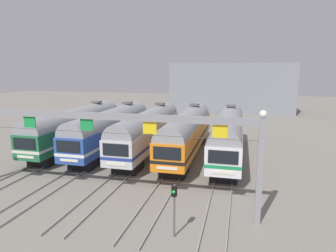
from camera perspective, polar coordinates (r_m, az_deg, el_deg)
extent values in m
plane|color=gray|center=(34.03, -3.71, -5.02)|extent=(160.00, 160.00, 0.00)
cube|color=gray|center=(52.77, -8.02, 0.67)|extent=(0.07, 70.00, 0.15)
cube|color=gray|center=(52.26, -6.56, 0.61)|extent=(0.07, 70.00, 0.15)
cube|color=gray|center=(51.32, -3.47, 0.47)|extent=(0.07, 70.00, 0.15)
cube|color=gray|center=(50.92, -1.93, 0.41)|extent=(0.07, 70.00, 0.15)
cube|color=gray|center=(50.22, 1.31, 0.26)|extent=(0.07, 70.00, 0.15)
cube|color=gray|center=(49.93, 2.92, 0.19)|extent=(0.07, 70.00, 0.15)
cube|color=gray|center=(49.48, 6.27, 0.04)|extent=(0.07, 70.00, 0.15)
cube|color=gray|center=(49.32, 7.92, -0.04)|extent=(0.07, 70.00, 0.15)
cube|color=gray|center=(49.12, 11.34, -0.19)|extent=(0.07, 70.00, 0.15)
cube|color=gray|center=(49.08, 13.01, -0.26)|extent=(0.07, 70.00, 0.15)
cube|color=#236B42|center=(37.04, -16.80, -0.62)|extent=(2.85, 18.00, 2.35)
cube|color=silver|center=(37.11, -16.78, -1.16)|extent=(2.88, 18.02, 0.28)
cylinder|color=gray|center=(36.84, -16.90, 1.17)|extent=(2.74, 17.64, 2.74)
cube|color=black|center=(29.73, -25.65, -3.06)|extent=(2.28, 0.06, 1.03)
cube|color=silver|center=(30.03, -25.46, -5.33)|extent=(1.71, 0.05, 0.24)
cube|color=black|center=(32.33, -22.30, -5.72)|extent=(2.28, 2.60, 1.05)
cube|color=black|center=(42.80, -12.43, -1.23)|extent=(2.28, 2.60, 1.05)
cube|color=#4C4C51|center=(41.00, -13.45, 4.46)|extent=(1.10, 1.10, 0.20)
cube|color=#284C9E|center=(35.04, -10.61, -0.98)|extent=(2.85, 18.00, 2.35)
cube|color=white|center=(35.11, -10.59, -1.54)|extent=(2.88, 18.02, 0.28)
cylinder|color=gray|center=(34.82, -10.68, 0.91)|extent=(2.74, 17.64, 2.74)
cube|color=black|center=(27.20, -18.47, -3.76)|extent=(2.28, 0.06, 1.03)
cube|color=silver|center=(27.52, -18.31, -6.22)|extent=(1.71, 0.05, 0.24)
cube|color=black|center=(30.02, -15.46, -6.54)|extent=(2.28, 2.60, 1.05)
cube|color=black|center=(41.08, -6.93, -1.56)|extent=(2.28, 2.60, 1.05)
cube|color=#4C4C51|center=(39.20, -7.73, 4.38)|extent=(1.10, 1.10, 0.20)
cube|color=silver|center=(33.49, -3.76, -1.36)|extent=(2.85, 18.00, 2.35)
cube|color=navy|center=(33.57, -3.75, -1.95)|extent=(2.88, 18.02, 0.28)
cylinder|color=gray|center=(33.27, -3.79, 0.62)|extent=(2.74, 17.64, 2.74)
cube|color=black|center=(25.17, -9.96, -4.51)|extent=(2.28, 0.06, 1.03)
cube|color=silver|center=(25.52, -9.87, -7.15)|extent=(1.71, 0.05, 0.24)
cube|color=black|center=(28.20, -7.59, -7.36)|extent=(2.28, 2.60, 1.05)
cube|color=black|center=(39.77, -1.01, -1.89)|extent=(2.28, 2.60, 1.05)
cube|color=#4C4C51|center=(37.83, -1.52, 4.25)|extent=(1.10, 1.10, 0.20)
cube|color=orange|center=(32.47, 3.64, -1.75)|extent=(2.85, 18.00, 2.35)
cube|color=black|center=(32.55, 3.63, -2.35)|extent=(2.88, 18.02, 0.28)
cylinder|color=gray|center=(32.24, 3.66, 0.29)|extent=(2.74, 17.64, 2.74)
cube|color=black|center=(23.80, -0.20, -5.24)|extent=(2.28, 0.06, 1.03)
cube|color=silver|center=(24.16, -0.20, -8.03)|extent=(1.71, 0.05, 0.24)
cube|color=black|center=(26.97, 1.21, -8.12)|extent=(2.28, 2.60, 1.05)
cube|color=black|center=(38.91, 5.25, -2.22)|extent=(2.28, 2.60, 1.05)
cube|color=#4C4C51|center=(36.92, 5.07, 4.05)|extent=(1.10, 1.10, 0.20)
cube|color=white|center=(32.02, 11.38, -2.12)|extent=(2.85, 18.00, 2.35)
cube|color=#198C4C|center=(32.10, 11.36, -2.73)|extent=(2.88, 18.02, 0.28)
cylinder|color=gray|center=(31.78, 11.46, -0.06)|extent=(2.74, 17.64, 2.74)
cube|color=black|center=(23.17, 10.43, -5.87)|extent=(2.28, 0.06, 1.03)
cube|color=silver|center=(23.55, 10.32, -8.72)|extent=(1.71, 0.05, 0.24)
cube|color=black|center=(26.43, 10.63, -8.71)|extent=(2.28, 2.60, 1.05)
cube|color=black|center=(38.54, 11.71, -2.54)|extent=(2.28, 2.60, 1.05)
cube|color=#4C4C51|center=(36.53, 11.90, 3.78)|extent=(1.10, 1.10, 0.20)
cube|color=gray|center=(18.75, 17.05, -8.43)|extent=(0.36, 0.36, 6.50)
cube|color=gray|center=(20.51, -15.29, 1.94)|extent=(22.33, 0.32, 0.44)
cube|color=#198C3F|center=(23.04, -24.79, 0.70)|extent=(0.90, 0.08, 0.80)
cube|color=#198C3F|center=(20.61, -15.20, 0.24)|extent=(0.90, 0.08, 0.80)
cube|color=yellow|center=(18.91, -3.48, -0.33)|extent=(0.90, 0.08, 0.80)
cube|color=yellow|center=(18.12, 9.88, -0.96)|extent=(0.90, 0.08, 0.80)
sphere|color=white|center=(17.94, 17.67, 2.20)|extent=(0.44, 0.44, 0.44)
cylinder|color=#3F382D|center=(20.70, -15.14, -1.06)|extent=(22.33, 0.03, 0.03)
cylinder|color=#59595E|center=(17.23, 1.19, -15.88)|extent=(0.12, 0.12, 3.08)
cube|color=black|center=(16.73, 1.20, -12.24)|extent=(0.28, 0.24, 0.60)
sphere|color=green|center=(16.61, 1.09, -12.42)|extent=(0.18, 0.18, 0.18)
cube|color=gray|center=(67.90, 11.94, 7.16)|extent=(25.78, 10.00, 10.42)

